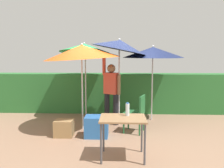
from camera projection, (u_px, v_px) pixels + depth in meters
ground_plane at (112, 129)px, 5.57m from camera, size 24.00×24.00×0.00m
hedge_row at (114, 93)px, 7.36m from camera, size 8.00×0.70×1.26m
umbrella_rainbow at (119, 45)px, 5.76m from camera, size 1.45×1.43×2.37m
umbrella_orange at (82, 52)px, 5.37m from camera, size 1.86×1.85×2.16m
umbrella_yellow at (85, 48)px, 6.49m from camera, size 1.48×1.48×2.27m
umbrella_navy at (153, 52)px, 6.22m from camera, size 1.69×1.70×2.12m
person_vendor at (111, 89)px, 5.93m from camera, size 0.52×0.37×1.88m
chair_plastic at (137, 111)px, 5.28m from camera, size 0.56×0.56×0.89m
cooler_box at (97, 126)px, 5.03m from camera, size 0.52×0.41×0.47m
crate_cardboard at (64, 128)px, 5.05m from camera, size 0.41×0.32×0.37m
folding_table at (123, 122)px, 3.91m from camera, size 0.80×0.60×0.73m
bottle_water at (127, 109)px, 4.01m from camera, size 0.07×0.07×0.24m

